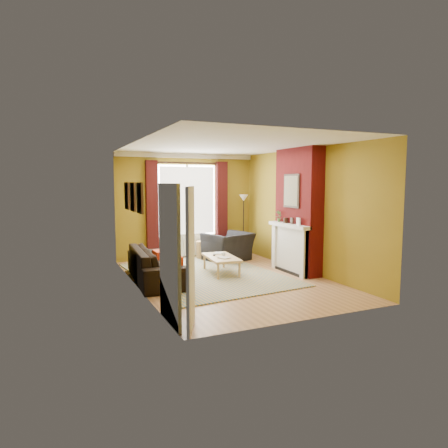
{
  "coord_description": "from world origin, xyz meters",
  "views": [
    {
      "loc": [
        -3.44,
        -7.52,
        2.05
      ],
      "look_at": [
        0.0,
        0.25,
        1.15
      ],
      "focal_mm": 32.0,
      "sensor_mm": 36.0,
      "label": 1
    }
  ],
  "objects_px": {
    "coffee_table": "(221,258)",
    "wicker_stool": "(203,250)",
    "sofa": "(157,264)",
    "floor_lamp": "(244,207)",
    "armchair": "(228,247)"
  },
  "relations": [
    {
      "from": "coffee_table",
      "to": "wicker_stool",
      "type": "xyz_separation_m",
      "value": [
        0.28,
        1.82,
        -0.12
      ]
    },
    {
      "from": "sofa",
      "to": "floor_lamp",
      "type": "distance_m",
      "value": 3.67
    },
    {
      "from": "armchair",
      "to": "floor_lamp",
      "type": "xyz_separation_m",
      "value": [
        0.73,
        0.56,
        0.98
      ]
    },
    {
      "from": "sofa",
      "to": "wicker_stool",
      "type": "xyz_separation_m",
      "value": [
        1.74,
        1.84,
        -0.11
      ]
    },
    {
      "from": "sofa",
      "to": "coffee_table",
      "type": "distance_m",
      "value": 1.47
    },
    {
      "from": "wicker_stool",
      "to": "floor_lamp",
      "type": "height_order",
      "value": "floor_lamp"
    },
    {
      "from": "armchair",
      "to": "coffee_table",
      "type": "bearing_deg",
      "value": 40.87
    },
    {
      "from": "wicker_stool",
      "to": "armchair",
      "type": "bearing_deg",
      "value": -44.69
    },
    {
      "from": "armchair",
      "to": "coffee_table",
      "type": "distance_m",
      "value": 1.54
    },
    {
      "from": "wicker_stool",
      "to": "coffee_table",
      "type": "bearing_deg",
      "value": -98.59
    },
    {
      "from": "armchair",
      "to": "coffee_table",
      "type": "height_order",
      "value": "armchair"
    },
    {
      "from": "armchair",
      "to": "wicker_stool",
      "type": "xyz_separation_m",
      "value": [
        -0.5,
        0.5,
        -0.13
      ]
    },
    {
      "from": "armchair",
      "to": "floor_lamp",
      "type": "height_order",
      "value": "floor_lamp"
    },
    {
      "from": "sofa",
      "to": "wicker_stool",
      "type": "height_order",
      "value": "sofa"
    },
    {
      "from": "wicker_stool",
      "to": "floor_lamp",
      "type": "xyz_separation_m",
      "value": [
        1.23,
        0.06,
        1.1
      ]
    }
  ]
}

